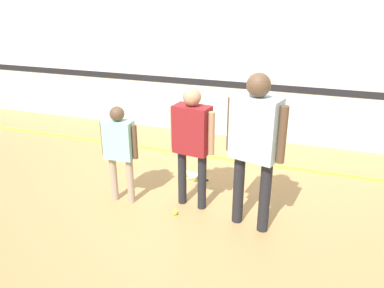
# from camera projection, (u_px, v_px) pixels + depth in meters

# --- Properties ---
(ground_plane) EXTENTS (16.00, 16.00, 0.00)m
(ground_plane) POSITION_uv_depth(u_px,v_px,m) (186.00, 207.00, 4.89)
(ground_plane) COLOR tan
(wall_back) EXTENTS (16.00, 0.07, 3.20)m
(wall_back) POSITION_uv_depth(u_px,v_px,m) (239.00, 53.00, 6.74)
(wall_back) COLOR silver
(wall_back) RESTS_ON ground_plane
(floor_stripe) EXTENTS (14.40, 0.10, 0.01)m
(floor_stripe) POSITION_uv_depth(u_px,v_px,m) (220.00, 158.00, 6.35)
(floor_stripe) COLOR yellow
(floor_stripe) RESTS_ON ground_plane
(person_instructor) EXTENTS (0.59, 0.30, 1.58)m
(person_instructor) POSITION_uv_depth(u_px,v_px,m) (192.00, 136.00, 4.59)
(person_instructor) COLOR #232328
(person_instructor) RESTS_ON ground_plane
(person_student_left) EXTENTS (0.50, 0.22, 1.31)m
(person_student_left) POSITION_uv_depth(u_px,v_px,m) (119.00, 145.00, 4.75)
(person_student_left) COLOR tan
(person_student_left) RESTS_ON ground_plane
(person_student_right) EXTENTS (0.68, 0.41, 1.84)m
(person_student_right) POSITION_uv_depth(u_px,v_px,m) (255.00, 137.00, 4.09)
(person_student_right) COLOR #232328
(person_student_right) RESTS_ON ground_plane
(racket_spare_on_floor) EXTENTS (0.53, 0.38, 0.03)m
(racket_spare_on_floor) POSITION_uv_depth(u_px,v_px,m) (190.00, 175.00, 5.74)
(racket_spare_on_floor) COLOR #C6D838
(racket_spare_on_floor) RESTS_ON ground_plane
(tennis_ball_near_instructor) EXTENTS (0.07, 0.07, 0.07)m
(tennis_ball_near_instructor) POSITION_uv_depth(u_px,v_px,m) (175.00, 212.00, 4.72)
(tennis_ball_near_instructor) COLOR #CCE038
(tennis_ball_near_instructor) RESTS_ON ground_plane
(tennis_ball_by_spare_racket) EXTENTS (0.07, 0.07, 0.07)m
(tennis_ball_by_spare_racket) POSITION_uv_depth(u_px,v_px,m) (186.00, 176.00, 5.67)
(tennis_ball_by_spare_racket) COLOR #CCE038
(tennis_ball_by_spare_racket) RESTS_ON ground_plane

